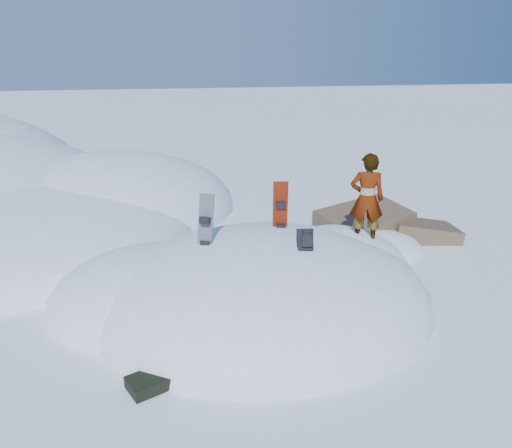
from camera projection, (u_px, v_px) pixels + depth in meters
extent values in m
plane|color=white|center=(264.00, 305.00, 10.34)|extent=(120.00, 120.00, 0.00)
ellipsoid|color=white|center=(264.00, 305.00, 10.34)|extent=(7.00, 6.00, 3.00)
ellipsoid|color=white|center=(156.00, 301.00, 10.49)|extent=(4.40, 4.00, 2.20)
ellipsoid|color=white|center=(333.00, 281.00, 11.41)|extent=(3.60, 3.20, 2.50)
ellipsoid|color=white|center=(15.00, 240.00, 13.85)|extent=(10.00, 9.00, 2.80)
ellipsoid|color=white|center=(114.00, 208.00, 16.63)|extent=(8.00, 8.00, 3.60)
ellipsoid|color=white|center=(26.00, 252.00, 13.02)|extent=(6.00, 5.00, 1.80)
cube|color=brown|center=(363.00, 233.00, 14.12)|extent=(2.82, 2.41, 1.62)
cube|color=brown|center=(421.00, 240.00, 14.11)|extent=(2.16, 1.80, 1.33)
cube|color=brown|center=(365.00, 221.00, 15.37)|extent=(2.08, 2.01, 1.10)
ellipsoid|color=white|center=(363.00, 250.00, 13.15)|extent=(3.20, 2.40, 1.00)
cube|color=#B12609|center=(280.00, 219.00, 10.59)|extent=(0.35, 0.25, 1.68)
cube|color=black|center=(281.00, 205.00, 10.41)|extent=(0.22, 0.16, 0.15)
cube|color=black|center=(281.00, 227.00, 10.58)|extent=(0.22, 0.16, 0.15)
cube|color=black|center=(205.00, 235.00, 9.75)|extent=(0.44, 0.45, 1.61)
cube|color=black|center=(205.00, 220.00, 9.59)|extent=(0.24, 0.22, 0.15)
cube|color=black|center=(206.00, 244.00, 9.75)|extent=(0.24, 0.22, 0.15)
cube|color=black|center=(305.00, 239.00, 9.44)|extent=(0.34, 0.38, 0.46)
cube|color=black|center=(307.00, 241.00, 9.31)|extent=(0.22, 0.20, 0.25)
cylinder|color=black|center=(302.00, 236.00, 9.28)|extent=(0.03, 0.16, 0.30)
cylinder|color=black|center=(311.00, 236.00, 9.32)|extent=(0.03, 0.16, 0.30)
cube|color=black|center=(151.00, 382.00, 7.79)|extent=(0.85, 0.74, 0.20)
cube|color=black|center=(172.00, 366.00, 8.02)|extent=(0.43, 0.34, 0.13)
imported|color=slate|center=(367.00, 199.00, 10.68)|extent=(0.84, 0.68, 2.00)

